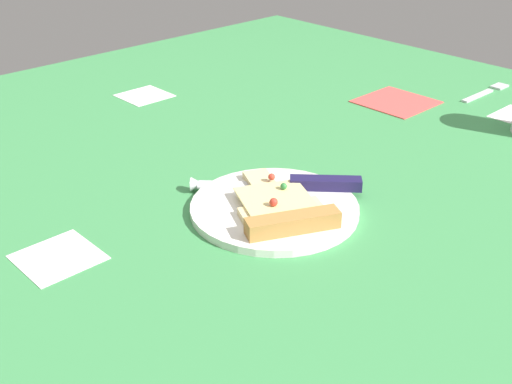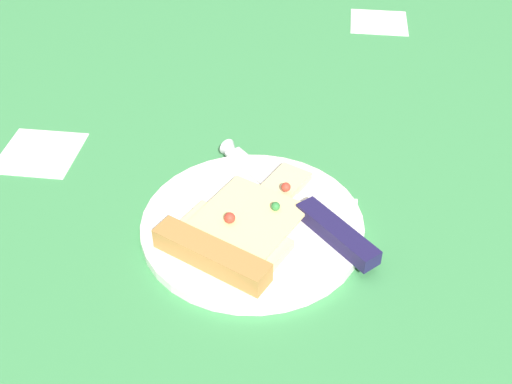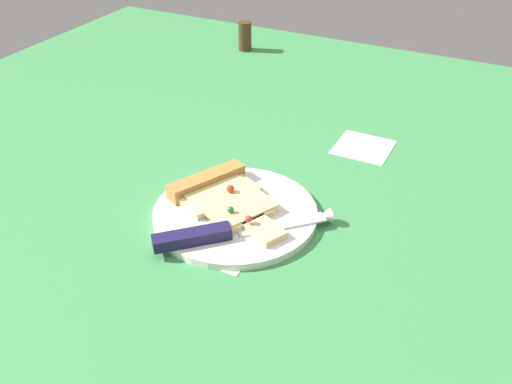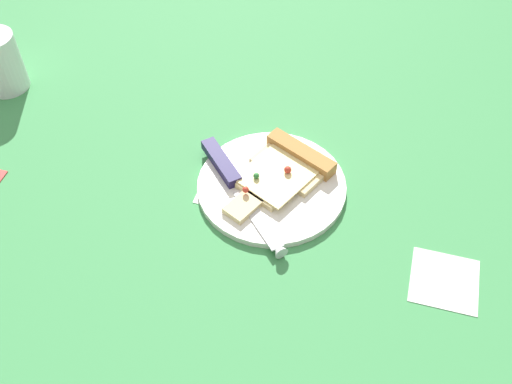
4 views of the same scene
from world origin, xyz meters
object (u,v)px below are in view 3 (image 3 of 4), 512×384
knife (227,232)px  pepper_shaker (245,36)px  pizza_slice (224,197)px  plate (235,213)px

knife → pepper_shaker: pepper_shaker is taller
pizza_slice → knife: pizza_slice is taller
pizza_slice → knife: bearing=58.2°
pizza_slice → pepper_shaker: bearing=-129.2°
pizza_slice → pepper_shaker: 63.72cm
pizza_slice → pepper_shaker: size_ratio=2.90×
plate → knife: size_ratio=1.20×
knife → pizza_slice: bearing=168.7°
pepper_shaker → plate: bearing=116.5°
pizza_slice → knife: size_ratio=1.01×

